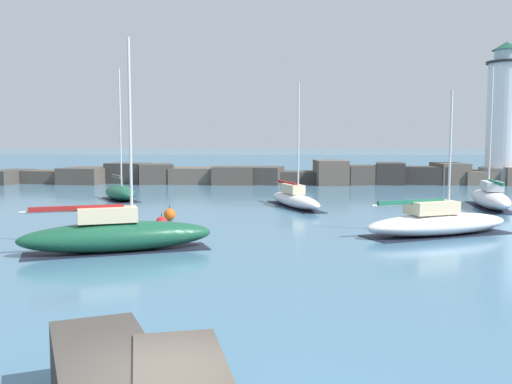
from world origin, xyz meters
TOP-DOWN VIEW (x-y plane):
  - open_sea_beyond at (0.00, 113.77)m, footprint 400.00×116.00m
  - breakwater_jetty at (2.97, 53.82)m, footprint 62.56×7.13m
  - lighthouse at (25.99, 54.18)m, footprint 4.84×4.84m
  - sailboat_moored_0 at (9.72, 20.57)m, footprint 8.59×5.57m
  - sailboat_moored_1 at (2.90, 32.29)m, footprint 4.30×8.43m
  - sailboat_moored_4 at (-5.26, 15.69)m, footprint 8.34×4.68m
  - sailboat_moored_5 at (-10.79, 36.32)m, footprint 4.34×5.56m
  - sailboat_moored_7 at (16.66, 32.24)m, footprint 3.22×8.45m
  - mooring_buoy_orange_near at (-4.79, 25.28)m, footprint 0.70×0.70m
  - mooring_buoy_far_side at (-4.66, 22.24)m, footprint 0.62×0.62m

SIDE VIEW (x-z plane):
  - open_sea_beyond at x=0.00m, z-range 0.00..0.01m
  - mooring_buoy_far_side at x=-4.66m, z-range -0.10..0.73m
  - mooring_buoy_orange_near at x=-4.79m, z-range -0.10..0.81m
  - sailboat_moored_1 at x=2.90m, z-range -3.76..4.93m
  - sailboat_moored_0 at x=9.72m, z-range -3.00..4.25m
  - sailboat_moored_5 at x=-10.79m, z-range -4.48..5.77m
  - sailboat_moored_7 at x=16.66m, z-range -4.22..5.66m
  - sailboat_moored_4 at x=-5.26m, z-range -3.81..5.28m
  - breakwater_jetty at x=2.97m, z-range -0.32..2.28m
  - lighthouse at x=25.99m, z-range -0.93..14.21m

